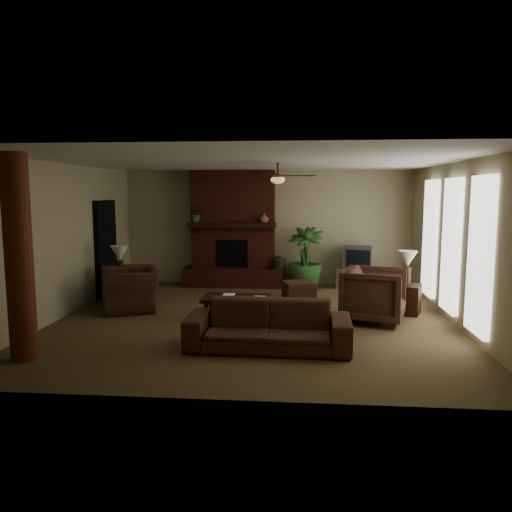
# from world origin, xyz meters

# --- Properties ---
(room_shell) EXTENTS (7.00, 7.00, 7.00)m
(room_shell) POSITION_xyz_m (0.00, 0.00, 1.40)
(room_shell) COLOR brown
(room_shell) RESTS_ON ground
(fireplace) EXTENTS (2.40, 0.70, 2.80)m
(fireplace) POSITION_xyz_m (-0.80, 3.22, 1.16)
(fireplace) COLOR #521F15
(fireplace) RESTS_ON ground
(windows) EXTENTS (0.08, 3.65, 2.35)m
(windows) POSITION_xyz_m (3.45, 0.20, 1.35)
(windows) COLOR white
(windows) RESTS_ON ground
(log_column) EXTENTS (0.36, 0.36, 2.80)m
(log_column) POSITION_xyz_m (-2.95, -2.40, 1.40)
(log_column) COLOR maroon
(log_column) RESTS_ON ground
(doorway) EXTENTS (0.10, 1.00, 2.10)m
(doorway) POSITION_xyz_m (-3.44, 1.80, 1.05)
(doorway) COLOR black
(doorway) RESTS_ON ground
(ceiling_fan) EXTENTS (1.35, 1.35, 0.37)m
(ceiling_fan) POSITION_xyz_m (0.40, 0.30, 2.53)
(ceiling_fan) COLOR #2F2215
(ceiling_fan) RESTS_ON ceiling
(sofa) EXTENTS (2.39, 0.76, 0.93)m
(sofa) POSITION_xyz_m (0.36, -1.65, 0.46)
(sofa) COLOR #44291D
(sofa) RESTS_ON ground
(armchair_left) EXTENTS (1.23, 1.45, 1.08)m
(armchair_left) POSITION_xyz_m (-2.47, 0.57, 0.54)
(armchair_left) COLOR #44291D
(armchair_left) RESTS_ON ground
(armchair_right) EXTENTS (1.21, 1.26, 1.06)m
(armchair_right) POSITION_xyz_m (2.12, 0.01, 0.53)
(armchair_right) COLOR #44291D
(armchair_right) RESTS_ON ground
(coffee_table) EXTENTS (1.20, 0.70, 0.43)m
(coffee_table) POSITION_xyz_m (-0.31, -0.10, 0.37)
(coffee_table) COLOR black
(coffee_table) RESTS_ON ground
(ottoman) EXTENTS (0.74, 0.74, 0.40)m
(ottoman) POSITION_xyz_m (0.80, 1.61, 0.20)
(ottoman) COLOR #44291D
(ottoman) RESTS_ON ground
(tv_stand) EXTENTS (0.96, 0.72, 0.50)m
(tv_stand) POSITION_xyz_m (2.15, 3.03, 0.25)
(tv_stand) COLOR #B7B7B9
(tv_stand) RESTS_ON ground
(tv) EXTENTS (0.72, 0.62, 0.52)m
(tv) POSITION_xyz_m (2.16, 2.96, 0.76)
(tv) COLOR #363639
(tv) RESTS_ON tv_stand
(floor_vase) EXTENTS (0.34, 0.34, 0.77)m
(floor_vase) POSITION_xyz_m (0.32, 3.00, 0.43)
(floor_vase) COLOR black
(floor_vase) RESTS_ON ground
(floor_plant) EXTENTS (1.10, 1.60, 0.82)m
(floor_plant) POSITION_xyz_m (0.95, 2.96, 0.41)
(floor_plant) COLOR #2A5722
(floor_plant) RESTS_ON ground
(side_table_left) EXTENTS (0.60, 0.60, 0.55)m
(side_table_left) POSITION_xyz_m (-2.87, 1.07, 0.28)
(side_table_left) COLOR black
(side_table_left) RESTS_ON ground
(lamp_left) EXTENTS (0.39, 0.39, 0.65)m
(lamp_left) POSITION_xyz_m (-2.84, 1.01, 1.00)
(lamp_left) COLOR #2F2215
(lamp_left) RESTS_ON side_table_left
(side_table_right) EXTENTS (0.65, 0.65, 0.55)m
(side_table_right) POSITION_xyz_m (2.82, 0.67, 0.28)
(side_table_right) COLOR black
(side_table_right) RESTS_ON ground
(lamp_right) EXTENTS (0.41, 0.41, 0.65)m
(lamp_right) POSITION_xyz_m (2.81, 0.62, 1.00)
(lamp_right) COLOR #2F2215
(lamp_right) RESTS_ON side_table_right
(mantel_plant) EXTENTS (0.47, 0.50, 0.33)m
(mantel_plant) POSITION_xyz_m (-1.66, 2.97, 1.72)
(mantel_plant) COLOR #2A5722
(mantel_plant) RESTS_ON fireplace
(mantel_vase) EXTENTS (0.25, 0.26, 0.22)m
(mantel_vase) POSITION_xyz_m (-0.03, 2.94, 1.67)
(mantel_vase) COLOR #98543D
(mantel_vase) RESTS_ON fireplace
(book_a) EXTENTS (0.22, 0.03, 0.29)m
(book_a) POSITION_xyz_m (-0.56, -0.07, 0.57)
(book_a) COLOR #999999
(book_a) RESTS_ON coffee_table
(book_b) EXTENTS (0.21, 0.04, 0.29)m
(book_b) POSITION_xyz_m (0.00, -0.22, 0.58)
(book_b) COLOR #999999
(book_b) RESTS_ON coffee_table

